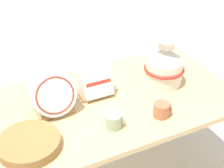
{
  "coord_description": "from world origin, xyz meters",
  "views": [
    {
      "loc": [
        -0.68,
        -1.41,
        1.81
      ],
      "look_at": [
        0.0,
        0.0,
        0.8
      ],
      "focal_mm": 50.0,
      "sensor_mm": 36.0,
      "label": 1
    }
  ],
  "objects_px": {
    "dish_rack_round_plates": "(53,95)",
    "mug_terracotta_glaze": "(162,110)",
    "dish_rack_square_plates": "(95,83)",
    "mug_sage_glaze": "(114,120)",
    "wicker_charger_stack": "(29,144)",
    "ceramic_vase": "(164,64)"
  },
  "relations": [
    {
      "from": "ceramic_vase",
      "to": "mug_sage_glaze",
      "type": "bearing_deg",
      "value": -151.54
    },
    {
      "from": "ceramic_vase",
      "to": "dish_rack_round_plates",
      "type": "relative_size",
      "value": 1.2
    },
    {
      "from": "ceramic_vase",
      "to": "mug_sage_glaze",
      "type": "relative_size",
      "value": 3.17
    },
    {
      "from": "dish_rack_round_plates",
      "to": "dish_rack_square_plates",
      "type": "xyz_separation_m",
      "value": [
        0.28,
        0.07,
        -0.04
      ]
    },
    {
      "from": "dish_rack_round_plates",
      "to": "mug_terracotta_glaze",
      "type": "distance_m",
      "value": 0.62
    },
    {
      "from": "dish_rack_square_plates",
      "to": "mug_sage_glaze",
      "type": "distance_m",
      "value": 0.34
    },
    {
      "from": "dish_rack_round_plates",
      "to": "dish_rack_square_plates",
      "type": "distance_m",
      "value": 0.29
    },
    {
      "from": "mug_sage_glaze",
      "to": "mug_terracotta_glaze",
      "type": "bearing_deg",
      "value": -6.14
    },
    {
      "from": "wicker_charger_stack",
      "to": "mug_sage_glaze",
      "type": "height_order",
      "value": "mug_sage_glaze"
    },
    {
      "from": "wicker_charger_stack",
      "to": "mug_terracotta_glaze",
      "type": "xyz_separation_m",
      "value": [
        0.74,
        -0.07,
        0.02
      ]
    },
    {
      "from": "mug_sage_glaze",
      "to": "dish_rack_round_plates",
      "type": "bearing_deg",
      "value": 133.35
    },
    {
      "from": "dish_rack_round_plates",
      "to": "mug_terracotta_glaze",
      "type": "height_order",
      "value": "dish_rack_round_plates"
    },
    {
      "from": "dish_rack_round_plates",
      "to": "mug_terracotta_glaze",
      "type": "relative_size",
      "value": 2.64
    },
    {
      "from": "dish_rack_round_plates",
      "to": "mug_terracotta_glaze",
      "type": "xyz_separation_m",
      "value": [
        0.54,
        -0.3,
        -0.07
      ]
    },
    {
      "from": "ceramic_vase",
      "to": "dish_rack_square_plates",
      "type": "bearing_deg",
      "value": 171.52
    },
    {
      "from": "mug_sage_glaze",
      "to": "mug_terracotta_glaze",
      "type": "relative_size",
      "value": 1.0
    },
    {
      "from": "ceramic_vase",
      "to": "dish_rack_round_plates",
      "type": "xyz_separation_m",
      "value": [
        -0.75,
        -0.0,
        -0.02
      ]
    },
    {
      "from": "dish_rack_round_plates",
      "to": "wicker_charger_stack",
      "type": "distance_m",
      "value": 0.32
    },
    {
      "from": "dish_rack_square_plates",
      "to": "wicker_charger_stack",
      "type": "distance_m",
      "value": 0.57
    },
    {
      "from": "mug_terracotta_glaze",
      "to": "ceramic_vase",
      "type": "bearing_deg",
      "value": 55.46
    },
    {
      "from": "wicker_charger_stack",
      "to": "mug_sage_glaze",
      "type": "xyz_separation_m",
      "value": [
        0.45,
        -0.04,
        0.02
      ]
    },
    {
      "from": "mug_terracotta_glaze",
      "to": "mug_sage_glaze",
      "type": "bearing_deg",
      "value": 173.86
    }
  ]
}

